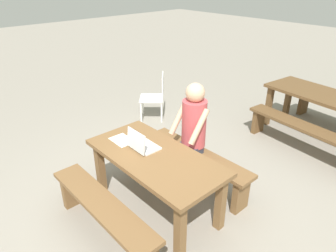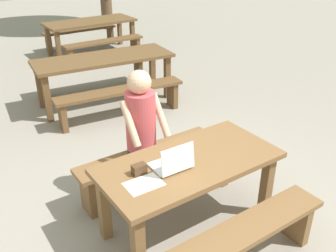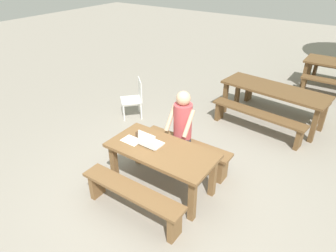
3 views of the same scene
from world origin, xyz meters
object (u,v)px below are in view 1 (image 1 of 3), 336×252
Objects in this scene: laptop at (142,144)px; picnic_table_mid at (335,104)px; person_seated at (192,127)px; plastic_chair at (156,96)px; small_pouch at (134,134)px; picnic_table_front at (155,164)px.

laptop reaches higher than picnic_table_mid.
person_seated reaches higher than plastic_chair.
plastic_chair is (-1.82, 0.95, -0.36)m from person_seated.
small_pouch is at bearing -4.44° from plastic_chair.
picnic_table_mid is at bearing -104.21° from laptop.
picnic_table_mid is (0.75, 2.46, -0.15)m from person_seated.
plastic_chair is at bearing -143.14° from picnic_table_mid.
person_seated is at bearing 96.69° from picnic_table_front.
picnic_table_front is 0.27m from laptop.
picnic_table_front is 0.73× the size of picnic_table_mid.
plastic_chair is at bearing 152.38° from person_seated.
small_pouch is 0.14× the size of plastic_chair.
small_pouch is at bearing -18.42° from laptop.
laptop reaches higher than picnic_table_front.
small_pouch reaches higher than picnic_table_mid.
laptop reaches higher than small_pouch.
laptop is 2.71× the size of small_pouch.
person_seated reaches higher than laptop.
small_pouch is (-0.27, 0.10, -0.02)m from laptop.
picnic_table_front is at bearing 2.34° from plastic_chair.
picnic_table_mid is at bearing 77.80° from picnic_table_front.
picnic_table_front is at bearing -172.01° from laptop.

